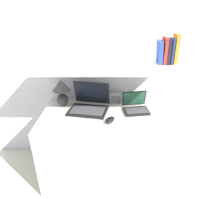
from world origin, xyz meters
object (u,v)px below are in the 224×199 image
(laptop_small, at_px, (135,107))
(shelf_gadget, at_px, (50,59))
(book_red, at_px, (164,51))
(computer_mouse, at_px, (110,120))
(book_black, at_px, (167,51))
(book_blue, at_px, (159,52))
(laptop_large, at_px, (89,105))
(table_lamp, at_px, (61,90))
(book_navy, at_px, (171,51))
(book_orange, at_px, (175,49))
(router_box, at_px, (115,98))

(laptop_small, relative_size, shelf_gadget, 3.22)
(laptop_small, bearing_deg, book_red, -3.26)
(computer_mouse, bearing_deg, book_black, 22.41)
(book_blue, bearing_deg, laptop_large, 176.96)
(computer_mouse, height_order, book_red, book_red)
(table_lamp, relative_size, book_navy, 1.31)
(laptop_small, bearing_deg, table_lamp, 171.11)
(table_lamp, bearing_deg, laptop_small, -8.89)
(book_black, bearing_deg, book_orange, 0.00)
(book_orange, height_order, book_navy, book_orange)
(table_lamp, distance_m, book_black, 1.11)
(table_lamp, distance_m, book_orange, 1.18)
(laptop_large, xyz_separation_m, book_navy, (0.76, -0.03, 0.55))
(table_lamp, relative_size, book_black, 1.30)
(router_box, xyz_separation_m, book_blue, (0.39, -0.18, 0.53))
(laptop_large, relative_size, router_box, 3.44)
(laptop_small, bearing_deg, computer_mouse, -138.93)
(book_red, bearing_deg, book_orange, 0.00)
(book_red, bearing_deg, laptop_small, 176.74)
(table_lamp, height_order, shelf_gadget, shelf_gadget)
(table_lamp, bearing_deg, shelf_gadget, -105.71)
(laptop_small, relative_size, book_black, 1.23)
(book_navy, bearing_deg, laptop_large, 177.37)
(book_navy, bearing_deg, book_red, 180.00)
(shelf_gadget, bearing_deg, book_blue, 0.00)
(router_box, relative_size, book_red, 0.54)
(router_box, xyz_separation_m, book_orange, (0.53, -0.18, 0.56))
(table_lamp, distance_m, laptop_large, 0.33)
(book_orange, relative_size, book_red, 1.13)
(book_blue, bearing_deg, book_orange, 0.00)
(laptop_large, relative_size, laptop_small, 1.57)
(book_orange, height_order, book_blue, book_orange)
(laptop_large, bearing_deg, laptop_small, -2.67)
(computer_mouse, xyz_separation_m, book_blue, (0.44, 0.21, 0.57))
(book_orange, bearing_deg, laptop_large, 177.48)
(laptop_small, distance_m, book_red, 0.61)
(book_navy, distance_m, book_red, 0.06)
(book_black, height_order, shelf_gadget, book_black)
(shelf_gadget, bearing_deg, book_orange, 0.00)
(laptop_large, height_order, shelf_gadget, shelf_gadget)
(router_box, height_order, shelf_gadget, shelf_gadget)
(table_lamp, xyz_separation_m, laptop_small, (0.77, -0.12, -0.13))
(book_red, bearing_deg, book_navy, 0.00)
(book_red, bearing_deg, shelf_gadget, 180.00)
(router_box, bearing_deg, laptop_small, -39.16)
(table_lamp, relative_size, book_blue, 1.41)
(table_lamp, relative_size, router_box, 2.32)
(table_lamp, bearing_deg, book_navy, -7.18)
(table_lamp, height_order, book_black, book_black)
(table_lamp, xyz_separation_m, book_red, (0.99, -0.13, 0.43))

